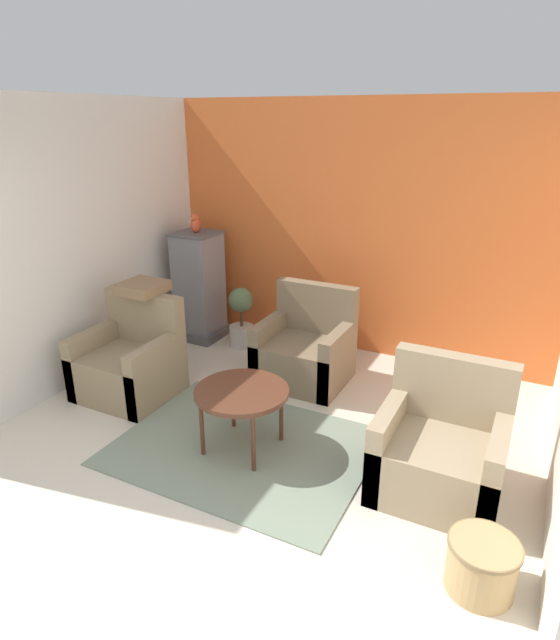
{
  "coord_description": "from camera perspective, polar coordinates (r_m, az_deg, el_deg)",
  "views": [
    {
      "loc": [
        1.87,
        -1.9,
        2.55
      ],
      "look_at": [
        0.0,
        1.79,
        0.96
      ],
      "focal_mm": 30.0,
      "sensor_mm": 36.0,
      "label": 1
    }
  ],
  "objects": [
    {
      "name": "ground_plane",
      "position": [
        3.69,
        -13.88,
        -23.44
      ],
      "size": [
        20.0,
        20.0,
        0.0
      ],
      "primitive_type": "plane",
      "color": "beige",
      "rests_on": "ground"
    },
    {
      "name": "wall_back_accent",
      "position": [
        5.94,
        8.09,
        9.36
      ],
      "size": [
        4.45,
        0.06,
        2.73
      ],
      "color": "orange",
      "rests_on": "ground_plane"
    },
    {
      "name": "wall_left",
      "position": [
        5.62,
        -20.58,
        7.56
      ],
      "size": [
        0.06,
        3.58,
        2.73
      ],
      "color": "silver",
      "rests_on": "ground_plane"
    },
    {
      "name": "area_rug",
      "position": [
        4.5,
        -3.94,
        -13.37
      ],
      "size": [
        2.02,
        1.55,
        0.01
      ],
      "color": "gray",
      "rests_on": "ground_plane"
    },
    {
      "name": "coffee_table",
      "position": [
        4.25,
        -4.11,
        -7.99
      ],
      "size": [
        0.75,
        0.75,
        0.54
      ],
      "color": "#512D1E",
      "rests_on": "ground_plane"
    },
    {
      "name": "armchair_left",
      "position": [
        5.35,
        -15.69,
        -4.57
      ],
      "size": [
        0.86,
        0.77,
        0.95
      ],
      "color": "#8E7A5B",
      "rests_on": "ground_plane"
    },
    {
      "name": "armchair_right",
      "position": [
        4.06,
        16.73,
        -13.45
      ],
      "size": [
        0.86,
        0.77,
        0.95
      ],
      "color": "#9E896B",
      "rests_on": "ground_plane"
    },
    {
      "name": "armchair_middle",
      "position": [
        5.42,
        2.72,
        -3.4
      ],
      "size": [
        0.86,
        0.77,
        0.95
      ],
      "color": "#7A664C",
      "rests_on": "ground_plane"
    },
    {
      "name": "birdcage",
      "position": [
        6.46,
        -8.63,
        3.51
      ],
      "size": [
        0.54,
        0.54,
        1.29
      ],
      "color": "#555559",
      "rests_on": "ground_plane"
    },
    {
      "name": "parrot",
      "position": [
        6.28,
        -9.0,
        10.13
      ],
      "size": [
        0.1,
        0.19,
        0.22
      ],
      "color": "#D14C2D",
      "rests_on": "birdcage"
    },
    {
      "name": "potted_plant",
      "position": [
        6.2,
        -4.17,
        0.56
      ],
      "size": [
        0.31,
        0.29,
        0.71
      ],
      "color": "beige",
      "rests_on": "ground_plane"
    },
    {
      "name": "wicker_basket",
      "position": [
        3.51,
        20.72,
        -23.19
      ],
      "size": [
        0.41,
        0.41,
        0.32
      ],
      "color": "tan",
      "rests_on": "ground_plane"
    },
    {
      "name": "throw_pillow",
      "position": [
        5.29,
        -14.48,
        3.39
      ],
      "size": [
        0.4,
        0.4,
        0.1
      ],
      "color": "#846647",
      "rests_on": "armchair_left"
    }
  ]
}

